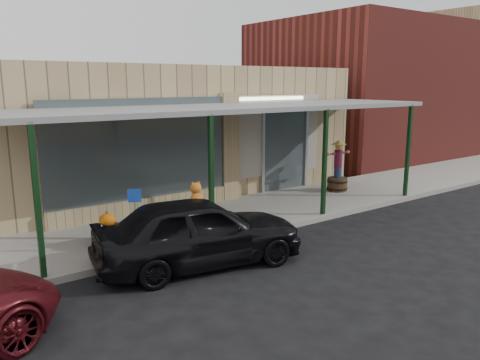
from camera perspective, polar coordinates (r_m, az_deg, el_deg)
ground at (r=10.50m, az=11.49°, el=-9.07°), size 120.00×120.00×0.00m
sidewalk at (r=13.05m, az=-0.13°, el=-4.32°), size 40.00×3.20×0.15m
storefront at (r=16.54m, az=-9.40°, el=6.08°), size 12.00×6.25×4.20m
awning at (r=12.52m, az=-0.04°, el=8.65°), size 12.00×3.00×3.04m
block_buildings_near at (r=18.33m, az=-5.31°, el=11.97°), size 61.00×8.00×8.00m
barrel_scarecrow at (r=15.88m, az=11.81°, el=0.76°), size 1.01×0.84×1.71m
barrel_pumpkin at (r=10.78m, az=-15.78°, el=-6.30°), size 0.74×0.74×0.80m
handicap_sign at (r=10.11m, az=-12.66°, el=-3.78°), size 0.27×0.13×1.37m
parked_sedan at (r=9.63m, az=-5.02°, el=-6.23°), size 4.49×2.43×1.56m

